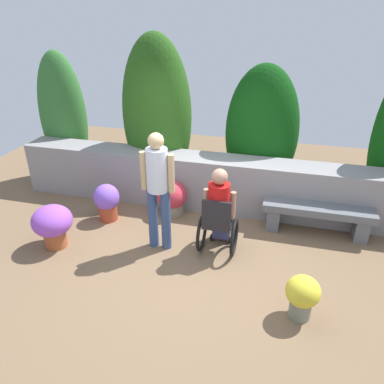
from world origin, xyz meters
name	(u,v)px	position (x,y,z in m)	size (l,w,h in m)	color
ground_plane	(193,257)	(0.00, 0.00, 0.00)	(10.86, 10.86, 0.00)	brown
stone_retaining_wall	(215,183)	(0.00, 1.56, 0.47)	(7.13, 0.57, 0.94)	gray
hedge_backdrop	(206,125)	(-0.32, 2.17, 1.32)	(7.08, 1.15, 2.88)	#316C2E
stone_bench	(317,215)	(1.72, 1.11, 0.33)	(1.69, 0.36, 0.49)	#5B5F65
person_in_wheelchair	(219,213)	(0.31, 0.28, 0.62)	(0.53, 0.66, 1.33)	black
person_standing_companion	(158,185)	(-0.55, 0.15, 1.03)	(0.49, 0.30, 1.78)	#324976
flower_pot_purple_near	(107,201)	(-1.66, 0.68, 0.35)	(0.42, 0.42, 0.64)	#A64026
flower_pot_terracotta_by_wall	(302,295)	(1.48, -0.77, 0.32)	(0.39, 0.39, 0.56)	gray
flower_pot_red_accent	(172,198)	(-0.67, 1.13, 0.30)	(0.51, 0.51, 0.60)	gray
flower_pot_small_foreground	(53,224)	(-2.08, -0.24, 0.39)	(0.59, 0.59, 0.67)	#9F512A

